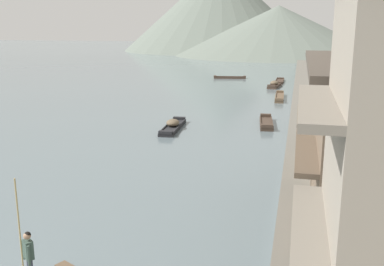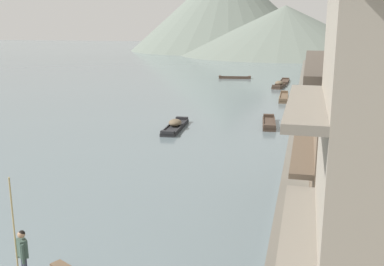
{
  "view_description": "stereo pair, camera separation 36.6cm",
  "coord_description": "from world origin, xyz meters",
  "px_view_note": "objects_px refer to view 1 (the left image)",
  "views": [
    {
      "loc": [
        7.77,
        -7.04,
        7.43
      ],
      "look_at": [
        2.69,
        14.29,
        2.15
      ],
      "focal_mm": 42.02,
      "sensor_mm": 36.0,
      "label": 1
    },
    {
      "loc": [
        8.13,
        -6.95,
        7.43
      ],
      "look_at": [
        2.69,
        14.29,
        2.15
      ],
      "focal_mm": 42.02,
      "sensor_mm": 36.0,
      "label": 2
    }
  ],
  "objects_px": {
    "boat_moored_nearest": "(173,126)",
    "boat_moored_third": "(230,78)",
    "boat_midriver_upstream": "(279,81)",
    "house_waterfront_tall": "(377,110)",
    "boatman_person": "(28,252)",
    "boat_moored_second": "(266,123)",
    "boat_midriver_drifting": "(279,97)",
    "boat_moored_far": "(274,85)"
  },
  "relations": [
    {
      "from": "boat_moored_nearest",
      "to": "boat_moored_third",
      "type": "bearing_deg",
      "value": 91.45
    },
    {
      "from": "boat_moored_nearest",
      "to": "boat_midriver_upstream",
      "type": "bearing_deg",
      "value": 78.18
    },
    {
      "from": "boat_moored_nearest",
      "to": "house_waterfront_tall",
      "type": "relative_size",
      "value": 0.79
    },
    {
      "from": "boatman_person",
      "to": "boat_moored_nearest",
      "type": "height_order",
      "value": "boatman_person"
    },
    {
      "from": "boat_moored_second",
      "to": "boat_moored_third",
      "type": "bearing_deg",
      "value": 103.86
    },
    {
      "from": "boatman_person",
      "to": "boat_moored_second",
      "type": "distance_m",
      "value": 24.67
    },
    {
      "from": "boatman_person",
      "to": "boat_moored_third",
      "type": "relative_size",
      "value": 0.65
    },
    {
      "from": "boat_moored_second",
      "to": "house_waterfront_tall",
      "type": "distance_m",
      "value": 14.34
    },
    {
      "from": "boat_moored_nearest",
      "to": "boat_moored_third",
      "type": "height_order",
      "value": "boat_moored_nearest"
    },
    {
      "from": "boat_moored_nearest",
      "to": "boat_midriver_drifting",
      "type": "bearing_deg",
      "value": 66.39
    },
    {
      "from": "boat_moored_third",
      "to": "house_waterfront_tall",
      "type": "height_order",
      "value": "house_waterfront_tall"
    },
    {
      "from": "boatman_person",
      "to": "boat_moored_second",
      "type": "xyz_separation_m",
      "value": [
        4.59,
        24.2,
        -1.34
      ]
    },
    {
      "from": "boatman_person",
      "to": "boat_moored_third",
      "type": "height_order",
      "value": "boatman_person"
    },
    {
      "from": "boat_moored_second",
      "to": "boat_moored_far",
      "type": "relative_size",
      "value": 1.09
    },
    {
      "from": "boat_midriver_drifting",
      "to": "house_waterfront_tall",
      "type": "height_order",
      "value": "house_waterfront_tall"
    },
    {
      "from": "boat_moored_third",
      "to": "boat_moored_far",
      "type": "bearing_deg",
      "value": -50.09
    },
    {
      "from": "boatman_person",
      "to": "boat_midriver_upstream",
      "type": "bearing_deg",
      "value": 85.2
    },
    {
      "from": "boatman_person",
      "to": "boat_midriver_drifting",
      "type": "distance_m",
      "value": 37.59
    },
    {
      "from": "boat_moored_third",
      "to": "boat_midriver_drifting",
      "type": "relative_size",
      "value": 0.81
    },
    {
      "from": "boat_moored_nearest",
      "to": "boat_moored_far",
      "type": "bearing_deg",
      "value": 76.63
    },
    {
      "from": "boat_midriver_upstream",
      "to": "house_waterfront_tall",
      "type": "distance_m",
      "value": 40.47
    },
    {
      "from": "boat_midriver_drifting",
      "to": "boat_midriver_upstream",
      "type": "relative_size",
      "value": 1.13
    },
    {
      "from": "boat_moored_nearest",
      "to": "boat_moored_third",
      "type": "distance_m",
      "value": 32.96
    },
    {
      "from": "boat_midriver_upstream",
      "to": "boat_midriver_drifting",
      "type": "bearing_deg",
      "value": -87.31
    },
    {
      "from": "boat_moored_third",
      "to": "boat_moored_far",
      "type": "height_order",
      "value": "boat_moored_far"
    },
    {
      "from": "boat_moored_second",
      "to": "boat_moored_third",
      "type": "distance_m",
      "value": 30.94
    },
    {
      "from": "boat_moored_nearest",
      "to": "house_waterfront_tall",
      "type": "height_order",
      "value": "house_waterfront_tall"
    },
    {
      "from": "boat_midriver_upstream",
      "to": "boat_moored_second",
      "type": "bearing_deg",
      "value": -89.42
    },
    {
      "from": "boat_moored_third",
      "to": "boat_moored_second",
      "type": "bearing_deg",
      "value": -76.14
    },
    {
      "from": "boat_midriver_drifting",
      "to": "house_waterfront_tall",
      "type": "bearing_deg",
      "value": -78.31
    },
    {
      "from": "boat_moored_nearest",
      "to": "boat_midriver_upstream",
      "type": "relative_size",
      "value": 1.03
    },
    {
      "from": "boatman_person",
      "to": "boat_moored_far",
      "type": "bearing_deg",
      "value": 85.14
    },
    {
      "from": "boat_midriver_drifting",
      "to": "boat_moored_nearest",
      "type": "bearing_deg",
      "value": -113.61
    },
    {
      "from": "boat_midriver_drifting",
      "to": "boat_midriver_upstream",
      "type": "height_order",
      "value": "boat_midriver_drifting"
    },
    {
      "from": "boat_midriver_upstream",
      "to": "boat_moored_far",
      "type": "bearing_deg",
      "value": -94.26
    },
    {
      "from": "boatman_person",
      "to": "boat_moored_far",
      "type": "height_order",
      "value": "boatman_person"
    },
    {
      "from": "boat_moored_third",
      "to": "house_waterfront_tall",
      "type": "bearing_deg",
      "value": -72.93
    },
    {
      "from": "boat_moored_third",
      "to": "house_waterfront_tall",
      "type": "distance_m",
      "value": 44.81
    },
    {
      "from": "boat_moored_third",
      "to": "boat_midriver_upstream",
      "type": "distance_m",
      "value": 7.68
    },
    {
      "from": "boat_moored_third",
      "to": "boat_midriver_upstream",
      "type": "bearing_deg",
      "value": -21.7
    },
    {
      "from": "house_waterfront_tall",
      "to": "boat_midriver_upstream",
      "type": "bearing_deg",
      "value": 98.53
    },
    {
      "from": "boatman_person",
      "to": "house_waterfront_tall",
      "type": "bearing_deg",
      "value": 48.27
    }
  ]
}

